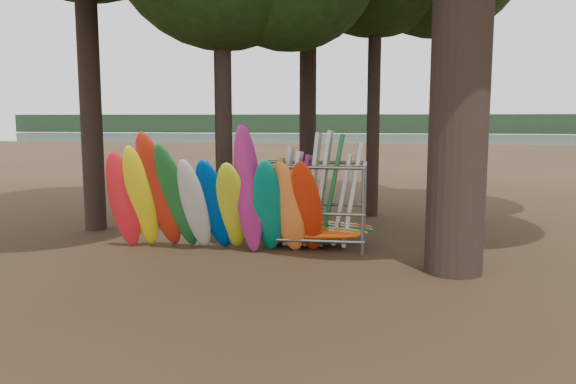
# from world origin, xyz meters

# --- Properties ---
(ground) EXTENTS (120.00, 120.00, 0.00)m
(ground) POSITION_xyz_m (0.00, 0.00, 0.00)
(ground) COLOR #47331E
(ground) RESTS_ON ground
(lake) EXTENTS (160.00, 160.00, 0.00)m
(lake) POSITION_xyz_m (0.00, 60.00, 0.00)
(lake) COLOR gray
(lake) RESTS_ON ground
(far_shore) EXTENTS (160.00, 4.00, 4.00)m
(far_shore) POSITION_xyz_m (0.00, 110.00, 2.00)
(far_shore) COLOR black
(far_shore) RESTS_ON ground
(kayak_row) EXTENTS (5.20, 1.98, 3.19)m
(kayak_row) POSITION_xyz_m (-1.13, 0.74, 1.24)
(kayak_row) COLOR red
(kayak_row) RESTS_ON ground
(storage_rack) EXTENTS (3.09, 1.59, 2.89)m
(storage_rack) POSITION_xyz_m (1.13, 1.90, 0.98)
(storage_rack) COLOR slate
(storage_rack) RESTS_ON ground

